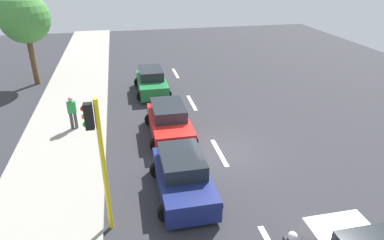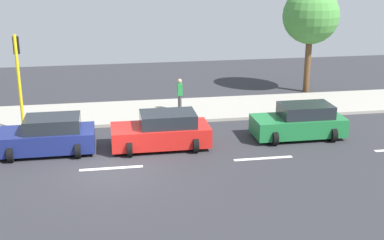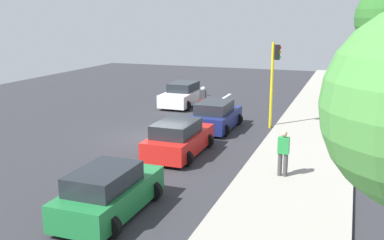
{
  "view_description": "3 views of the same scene",
  "coord_description": "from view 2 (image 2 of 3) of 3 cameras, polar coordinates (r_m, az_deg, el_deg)",
  "views": [
    {
      "loc": [
        3.96,
        12.74,
        7.93
      ],
      "look_at": [
        1.0,
        -1.23,
        1.16
      ],
      "focal_mm": 32.0,
      "sensor_mm": 36.0,
      "label": 1
    },
    {
      "loc": [
        -18.45,
        0.01,
        7.75
      ],
      "look_at": [
        2.37,
        -3.52,
        1.0
      ],
      "focal_mm": 48.44,
      "sensor_mm": 36.0,
      "label": 2
    },
    {
      "loc": [
        8.7,
        -18.92,
        5.82
      ],
      "look_at": [
        2.19,
        -1.23,
        1.35
      ],
      "focal_mm": 41.26,
      "sensor_mm": 36.0,
      "label": 3
    }
  ],
  "objects": [
    {
      "name": "car_red",
      "position": [
        21.68,
        -3.31,
        -1.26
      ],
      "size": [
        2.23,
        4.08,
        1.52
      ],
      "color": "red",
      "rests_on": "ground"
    },
    {
      "name": "car_green",
      "position": [
        23.33,
        11.77,
        -0.23
      ],
      "size": [
        2.15,
        4.0,
        1.52
      ],
      "color": "#1E7238",
      "rests_on": "ground"
    },
    {
      "name": "ground_plane",
      "position": [
        20.03,
        -8.87,
        -5.42
      ],
      "size": [
        40.0,
        60.0,
        0.1
      ],
      "primitive_type": "cube",
      "color": "#2D2D33"
    },
    {
      "name": "lane_stripe_mid",
      "position": [
        20.01,
        -8.87,
        -5.27
      ],
      "size": [
        0.2,
        2.4,
        0.01
      ],
      "primitive_type": "cube",
      "color": "white",
      "rests_on": "ground"
    },
    {
      "name": "lane_stripe_north",
      "position": [
        20.9,
        7.84,
        -4.21
      ],
      "size": [
        0.2,
        2.4,
        0.01
      ],
      "primitive_type": "cube",
      "color": "white",
      "rests_on": "ground"
    },
    {
      "name": "pedestrian_near_signal",
      "position": [
        26.14,
        -1.36,
        2.88
      ],
      "size": [
        0.4,
        0.24,
        1.69
      ],
      "color": "#3F3F3F",
      "rests_on": "sidewalk"
    },
    {
      "name": "sidewalk",
      "position": [
        26.58,
        -9.19,
        0.71
      ],
      "size": [
        4.0,
        60.0,
        0.15
      ],
      "primitive_type": "cube",
      "color": "#9E998E",
      "rests_on": "ground"
    },
    {
      "name": "traffic_light_corner",
      "position": [
        24.09,
        -18.59,
        5.25
      ],
      "size": [
        0.49,
        0.24,
        4.5
      ],
      "color": "yellow",
      "rests_on": "ground"
    },
    {
      "name": "street_tree_south",
      "position": [
        30.75,
        12.95,
        11.07
      ],
      "size": [
        3.22,
        3.22,
        6.07
      ],
      "color": "brown",
      "rests_on": "ground"
    },
    {
      "name": "car_dark_blue",
      "position": [
        21.9,
        -15.61,
        -1.71
      ],
      "size": [
        2.24,
        3.91,
        1.52
      ],
      "color": "navy",
      "rests_on": "ground"
    }
  ]
}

